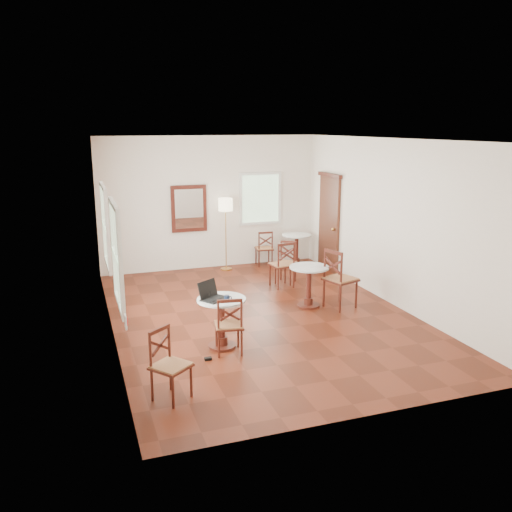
{
  "coord_description": "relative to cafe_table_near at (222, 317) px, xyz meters",
  "views": [
    {
      "loc": [
        -2.96,
        -8.28,
        3.23
      ],
      "look_at": [
        0.0,
        0.3,
        1.0
      ],
      "focal_mm": 37.62,
      "sensor_mm": 36.0,
      "label": 1
    }
  ],
  "objects": [
    {
      "name": "ground",
      "position": [
        1.01,
        1.08,
        -0.47
      ],
      "size": [
        7.0,
        7.0,
        0.0
      ],
      "primitive_type": "plane",
      "color": "#5A1F0F",
      "rests_on": "ground"
    },
    {
      "name": "room_shell",
      "position": [
        0.95,
        1.35,
        1.42
      ],
      "size": [
        5.02,
        7.02,
        3.01
      ],
      "color": "white",
      "rests_on": "ground"
    },
    {
      "name": "cafe_table_near",
      "position": [
        0.0,
        0.0,
        0.0
      ],
      "size": [
        0.72,
        0.72,
        0.76
      ],
      "color": "#4E1D13",
      "rests_on": "ground"
    },
    {
      "name": "cafe_table_mid",
      "position": [
        1.98,
        1.26,
        -0.0
      ],
      "size": [
        0.71,
        0.71,
        0.76
      ],
      "color": "#4E1D13",
      "rests_on": "ground"
    },
    {
      "name": "cafe_table_back",
      "position": [
        2.96,
        4.1,
        -0.02
      ],
      "size": [
        0.69,
        0.69,
        0.73
      ],
      "color": "#4E1D13",
      "rests_on": "ground"
    },
    {
      "name": "chair_near_a",
      "position": [
        0.04,
        -0.24,
        -0.04
      ],
      "size": [
        0.45,
        0.45,
        0.87
      ],
      "rotation": [
        0.0,
        0.0,
        2.99
      ],
      "color": "#4E1D13",
      "rests_on": "ground"
    },
    {
      "name": "chair_near_b",
      "position": [
        -1.0,
        -1.28,
        -0.03
      ],
      "size": [
        0.57,
        0.57,
        0.88
      ],
      "rotation": [
        0.0,
        0.0,
        0.67
      ],
      "color": "#4E1D13",
      "rests_on": "ground"
    },
    {
      "name": "chair_mid_a",
      "position": [
        1.98,
        2.55,
        0.0
      ],
      "size": [
        0.49,
        0.49,
        0.95
      ],
      "rotation": [
        0.0,
        0.0,
        3.27
      ],
      "color": "#4E1D13",
      "rests_on": "ground"
    },
    {
      "name": "chair_mid_b",
      "position": [
        2.48,
        1.04,
        0.07
      ],
      "size": [
        0.63,
        0.63,
        1.09
      ],
      "rotation": [
        0.0,
        0.0,
        1.88
      ],
      "color": "#4E1D13",
      "rests_on": "ground"
    },
    {
      "name": "chair_back_a",
      "position": [
        2.22,
        4.29,
        -0.06
      ],
      "size": [
        0.42,
        0.42,
        0.84
      ],
      "rotation": [
        0.0,
        0.0,
        3.04
      ],
      "color": "#4E1D13",
      "rests_on": "ground"
    },
    {
      "name": "chair_back_b",
      "position": [
        2.18,
        2.84,
        -0.04
      ],
      "size": [
        0.56,
        0.56,
        0.87
      ],
      "rotation": [
        0.0,
        0.0,
        -0.73
      ],
      "color": "#4E1D13",
      "rests_on": "ground"
    },
    {
      "name": "floor_lamp",
      "position": [
        1.27,
        4.23,
        0.92
      ],
      "size": [
        0.32,
        0.32,
        1.64
      ],
      "color": "#BF8C3F",
      "rests_on": "ground"
    },
    {
      "name": "laptop",
      "position": [
        -0.14,
        0.03,
        0.35
      ],
      "size": [
        0.47,
        0.46,
        0.26
      ],
      "rotation": [
        0.0,
        0.0,
        0.61
      ],
      "color": "black",
      "rests_on": "cafe_table_near"
    },
    {
      "name": "mouse",
      "position": [
        -0.06,
        0.18,
        0.31
      ],
      "size": [
        0.1,
        0.08,
        0.04
      ],
      "primitive_type": "ellipsoid",
      "rotation": [
        0.0,
        0.0,
        0.18
      ],
      "color": "black",
      "rests_on": "cafe_table_near"
    },
    {
      "name": "navy_mug",
      "position": [
        0.04,
        -0.15,
        0.33
      ],
      "size": [
        0.11,
        0.07,
        0.09
      ],
      "color": "black",
      "rests_on": "cafe_table_near"
    },
    {
      "name": "water_glass",
      "position": [
        -0.17,
        0.08,
        0.34
      ],
      "size": [
        0.06,
        0.06,
        0.1
      ],
      "primitive_type": "cylinder",
      "color": "white",
      "rests_on": "cafe_table_near"
    },
    {
      "name": "power_adapter",
      "position": [
        -0.31,
        -0.38,
        -0.45
      ],
      "size": [
        0.1,
        0.06,
        0.04
      ],
      "primitive_type": "cube",
      "color": "black",
      "rests_on": "ground"
    }
  ]
}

